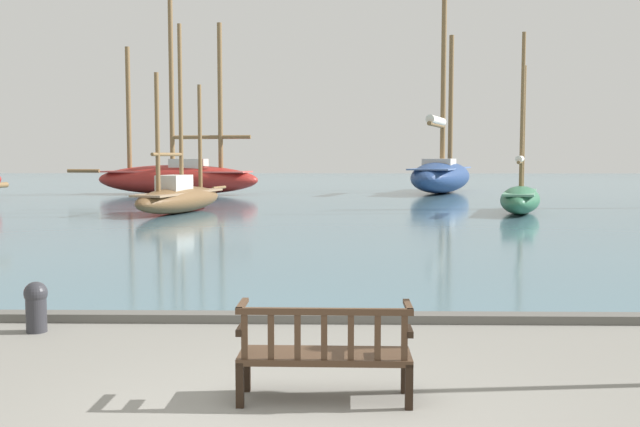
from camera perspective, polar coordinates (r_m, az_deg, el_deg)
harbor_water at (r=49.86m, az=0.45°, el=2.06°), size 100.00×80.00×0.08m
quay_edge_kerb at (r=9.92m, az=-1.84°, el=-8.31°), size 40.00×0.30×0.12m
park_bench at (r=6.72m, az=0.38°, el=-11.01°), size 1.61×0.55×0.92m
sailboat_mid_starboard at (r=41.30m, az=-11.35°, el=2.99°), size 11.60×4.24×11.76m
sailboat_outer_starboard at (r=43.08m, az=9.69°, el=3.23°), size 6.15×11.66×13.40m
sailboat_centre_channel at (r=28.16m, az=-11.16°, el=1.41°), size 3.08×7.81×7.25m
sailboat_far_starboard at (r=28.45m, az=15.73°, el=1.31°), size 3.03×5.81×6.89m
mooring_bollard at (r=9.99m, az=-21.77°, el=-6.75°), size 0.30×0.30×0.66m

